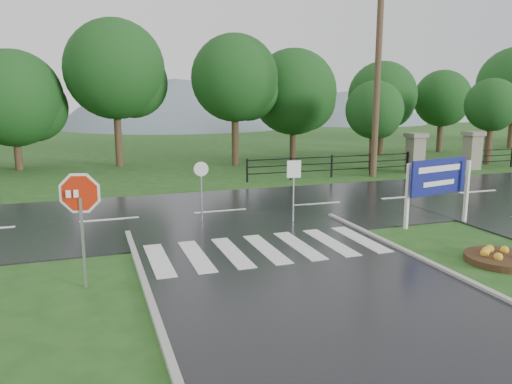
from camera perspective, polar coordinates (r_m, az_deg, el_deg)
name	(u,v)px	position (r m, az deg, el deg)	size (l,w,h in m)	color
ground	(357,327)	(9.92, 11.50, -14.90)	(120.00, 120.00, 0.00)	#214C19
main_road	(220,212)	(18.74, -4.09, -2.32)	(90.00, 8.00, 0.04)	black
crosswalk	(266,249)	(14.12, 1.17, -6.49)	(6.50, 2.80, 0.02)	silver
pillar_west	(415,152)	(29.67, 17.74, 4.39)	(1.00, 1.00, 2.24)	gray
pillar_east	(472,149)	(32.21, 23.48, 4.48)	(1.00, 1.00, 2.24)	gray
fence_west	(332,164)	(26.93, 8.65, 3.20)	(9.58, 0.08, 1.20)	black
hills	(149,232)	(75.74, -12.15, -4.51)	(102.00, 48.00, 48.00)	slate
treeline	(179,164)	(32.43, -8.77, 3.20)	(83.20, 5.20, 10.00)	#123A14
stop_sign	(80,204)	(11.65, -19.43, -1.28)	(1.21, 0.35, 2.81)	#939399
estate_billboard	(439,180)	(17.54, 20.15, 1.30)	(2.54, 0.63, 2.26)	silver
flower_bed	(501,257)	(14.62, 26.21, -6.72)	(1.83, 1.83, 0.37)	#332111
reg_sign_small	(294,179)	(16.88, 4.34, 1.49)	(0.48, 0.09, 2.16)	#939399
reg_sign_round	(201,184)	(16.95, -6.27, 0.89)	(0.48, 0.13, 2.12)	#939399
utility_pole_east	(377,80)	(27.40, 13.70, 12.31)	(1.72, 0.68, 10.03)	#473523
entrance_tree_left	(374,110)	(29.72, 13.39, 9.06)	(3.31, 3.31, 5.16)	#3D2B1C
entrance_tree_right	(492,105)	(34.94, 25.34, 8.95)	(3.28, 3.28, 5.39)	#3D2B1C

